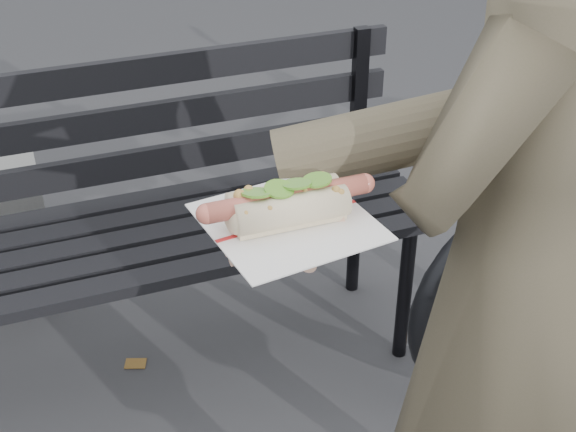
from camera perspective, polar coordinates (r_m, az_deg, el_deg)
name	(u,v)px	position (r m, az deg, el deg)	size (l,w,h in m)	color
park_bench	(135,206)	(2.12, -10.84, 0.71)	(1.50, 0.44, 0.88)	black
person	(522,279)	(1.34, 16.29, -4.35)	(0.62, 0.41, 1.70)	#4A4531
held_hotdog	(419,144)	(1.07, 9.28, 5.04)	(0.64, 0.30, 0.20)	#4A4531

